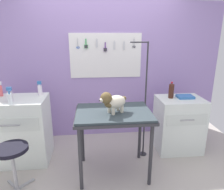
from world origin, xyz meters
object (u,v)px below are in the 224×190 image
object	(u,v)px
soda_bottle	(171,91)
counter_left	(20,130)
grooming_table	(114,118)
grooming_arm	(144,106)
pump_bottle_white	(10,95)
stool	(12,155)
dog	(113,101)
cabinet_right	(178,124)

from	to	relation	value
soda_bottle	counter_left	bearing A→B (deg)	-177.14
grooming_table	counter_left	distance (m)	1.40
grooming_arm	pump_bottle_white	bearing A→B (deg)	-178.40
stool	soda_bottle	world-z (taller)	soda_bottle
pump_bottle_white	dog	bearing A→B (deg)	-16.05
counter_left	pump_bottle_white	distance (m)	0.56
grooming_arm	pump_bottle_white	world-z (taller)	grooming_arm
counter_left	soda_bottle	bearing A→B (deg)	2.86
stool	dog	bearing A→B (deg)	8.56
grooming_arm	stool	bearing A→B (deg)	-160.13
grooming_table	cabinet_right	world-z (taller)	grooming_table
stool	soda_bottle	bearing A→B (deg)	20.00
dog	counter_left	world-z (taller)	dog
cabinet_right	stool	xyz separation A→B (m)	(-2.25, -0.72, 0.06)
dog	soda_bottle	size ratio (longest dim) A/B	1.48
soda_bottle	pump_bottle_white	bearing A→B (deg)	-174.50
dog	cabinet_right	distance (m)	1.36
grooming_arm	counter_left	world-z (taller)	grooming_arm
grooming_table	soda_bottle	xyz separation A→B (m)	(0.93, 0.53, 0.18)
grooming_table	soda_bottle	distance (m)	1.09
pump_bottle_white	grooming_table	bearing A→B (deg)	-13.48
grooming_table	pump_bottle_white	distance (m)	1.38
dog	counter_left	size ratio (longest dim) A/B	0.39
dog	counter_left	xyz separation A→B (m)	(-1.28, 0.48, -0.55)
dog	stool	bearing A→B (deg)	-171.44
counter_left	stool	distance (m)	0.67
cabinet_right	grooming_table	bearing A→B (deg)	-155.48
cabinet_right	pump_bottle_white	world-z (taller)	pump_bottle_white
stool	soda_bottle	size ratio (longest dim) A/B	2.32
counter_left	cabinet_right	size ratio (longest dim) A/B	1.11
counter_left	soda_bottle	size ratio (longest dim) A/B	3.77
grooming_arm	soda_bottle	xyz separation A→B (m)	(0.45, 0.17, 0.17)
stool	soda_bottle	distance (m)	2.30
counter_left	soda_bottle	xyz separation A→B (m)	(2.23, 0.11, 0.49)
counter_left	stool	size ratio (longest dim) A/B	1.63
grooming_table	soda_bottle	size ratio (longest dim) A/B	3.81
cabinet_right	soda_bottle	xyz separation A→B (m)	(-0.14, 0.04, 0.54)
dog	stool	world-z (taller)	dog
counter_left	soda_bottle	world-z (taller)	soda_bottle
cabinet_right	pump_bottle_white	xyz separation A→B (m)	(-2.40, -0.17, 0.59)
dog	pump_bottle_white	size ratio (longest dim) A/B	1.91
grooming_arm	soda_bottle	bearing A→B (deg)	20.48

